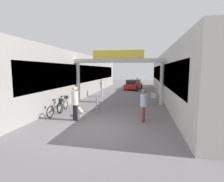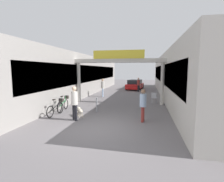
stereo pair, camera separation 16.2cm
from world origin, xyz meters
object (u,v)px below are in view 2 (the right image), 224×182
(bicycle_black_nearest, at_px, (56,108))
(bollard_post_metal, at_px, (97,104))
(dog_on_leash, at_px, (80,111))
(bicycle_green_second, at_px, (63,104))
(pedestrian_elderly_walking, at_px, (138,84))
(pedestrian_with_dog, at_px, (75,101))
(pedestrian_companion, at_px, (143,103))
(parked_car_red, at_px, (135,85))
(cafe_chair_aluminium_nearer, at_px, (154,97))
(pedestrian_carrying_crate, at_px, (103,86))

(bicycle_black_nearest, distance_m, bollard_post_metal, 2.43)
(dog_on_leash, xyz_separation_m, bicycle_green_second, (-1.60, 1.19, 0.11))
(pedestrian_elderly_walking, bearing_deg, pedestrian_with_dog, -101.93)
(pedestrian_companion, xyz_separation_m, bicycle_green_second, (-5.17, 1.51, -0.53))
(pedestrian_elderly_walking, bearing_deg, bollard_post_metal, -100.91)
(pedestrian_elderly_walking, xyz_separation_m, parked_car_red, (-0.58, 2.63, -0.34))
(bollard_post_metal, bearing_deg, cafe_chair_aluminium_nearer, 43.56)
(pedestrian_companion, relative_size, bollard_post_metal, 1.77)
(bicycle_black_nearest, distance_m, bicycle_green_second, 1.15)
(dog_on_leash, height_order, cafe_chair_aluminium_nearer, cafe_chair_aluminium_nearer)
(pedestrian_elderly_walking, relative_size, parked_car_red, 0.41)
(pedestrian_elderly_walking, distance_m, cafe_chair_aluminium_nearer, 7.51)
(pedestrian_with_dog, bearing_deg, pedestrian_carrying_crate, 94.03)
(cafe_chair_aluminium_nearer, bearing_deg, pedestrian_carrying_crate, 150.37)
(bicycle_green_second, bearing_deg, pedestrian_companion, -16.31)
(bicycle_green_second, bearing_deg, pedestrian_with_dog, -50.31)
(pedestrian_with_dog, distance_m, parked_car_red, 15.58)
(bicycle_black_nearest, height_order, parked_car_red, parked_car_red)
(pedestrian_with_dog, distance_m, bicycle_black_nearest, 1.83)
(bicycle_green_second, height_order, parked_car_red, parked_car_red)
(pedestrian_companion, height_order, parked_car_red, pedestrian_companion)
(pedestrian_elderly_walking, bearing_deg, bicycle_black_nearest, -109.40)
(pedestrian_companion, relative_size, bicycle_green_second, 1.00)
(pedestrian_with_dog, relative_size, bollard_post_metal, 1.90)
(pedestrian_elderly_walking, xyz_separation_m, bicycle_black_nearest, (-4.21, -11.97, -0.55))
(bicycle_black_nearest, bearing_deg, pedestrian_with_dog, -28.82)
(pedestrian_carrying_crate, xyz_separation_m, pedestrian_elderly_walking, (3.29, 4.56, -0.05))
(bicycle_green_second, distance_m, parked_car_red, 13.97)
(bicycle_green_second, relative_size, parked_car_red, 0.40)
(dog_on_leash, xyz_separation_m, bollard_post_metal, (0.66, 1.21, 0.16))
(dog_on_leash, bearing_deg, pedestrian_carrying_crate, 94.19)
(dog_on_leash, relative_size, parked_car_red, 0.17)
(dog_on_leash, height_order, bollard_post_metal, bollard_post_metal)
(dog_on_leash, bearing_deg, bollard_post_metal, 61.49)
(bollard_post_metal, xyz_separation_m, cafe_chair_aluminium_nearer, (3.66, 3.48, 0.06))
(dog_on_leash, xyz_separation_m, bicycle_black_nearest, (-1.47, 0.05, 0.11))
(pedestrian_with_dog, bearing_deg, pedestrian_companion, 7.49)
(bollard_post_metal, bearing_deg, dog_on_leash, -118.51)
(bicycle_black_nearest, bearing_deg, bollard_post_metal, 28.52)
(bicycle_black_nearest, height_order, cafe_chair_aluminium_nearer, bicycle_black_nearest)
(bollard_post_metal, bearing_deg, pedestrian_with_dog, -107.34)
(pedestrian_carrying_crate, xyz_separation_m, bollard_post_metal, (1.20, -6.25, -0.55))
(pedestrian_companion, distance_m, bicycle_black_nearest, 5.08)
(cafe_chair_aluminium_nearer, bearing_deg, pedestrian_companion, -98.60)
(cafe_chair_aluminium_nearer, bearing_deg, bicycle_black_nearest, -141.31)
(pedestrian_with_dog, height_order, cafe_chair_aluminium_nearer, pedestrian_with_dog)
(pedestrian_with_dog, height_order, bicycle_green_second, pedestrian_with_dog)
(pedestrian_with_dog, height_order, pedestrian_companion, pedestrian_with_dog)
(pedestrian_companion, xyz_separation_m, bollard_post_metal, (-2.91, 1.52, -0.48))
(bicycle_black_nearest, relative_size, parked_car_red, 0.40)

